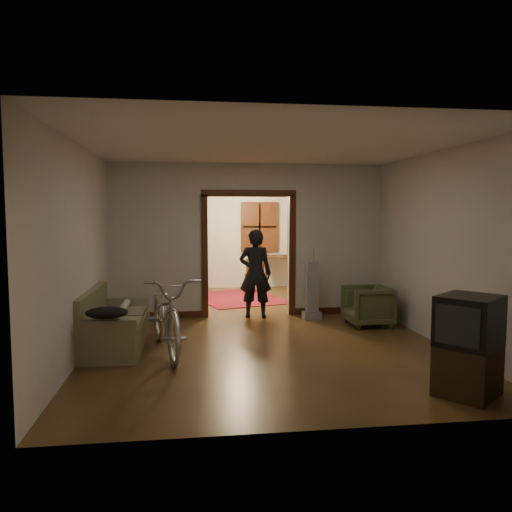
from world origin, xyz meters
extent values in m
cube|color=#3E2913|center=(0.00, 0.00, 0.00)|extent=(5.00, 8.50, 0.01)
cube|color=white|center=(0.00, 0.00, 2.80)|extent=(5.00, 8.50, 0.01)
cube|color=beige|center=(0.00, 4.25, 1.40)|extent=(5.00, 0.02, 2.80)
cube|color=beige|center=(-2.50, 0.00, 1.40)|extent=(0.02, 8.50, 2.80)
cube|color=beige|center=(2.50, 0.00, 1.40)|extent=(0.02, 8.50, 2.80)
cube|color=beige|center=(0.00, 0.75, 1.40)|extent=(5.00, 0.14, 2.80)
cube|color=#3E1E0E|center=(0.00, 0.75, 1.10)|extent=(1.74, 0.20, 2.32)
cube|color=black|center=(0.70, 4.21, 1.55)|extent=(0.98, 0.06, 1.28)
sphere|color=#FFE0A5|center=(0.00, 2.50, 2.35)|extent=(0.24, 0.24, 0.24)
cube|color=silver|center=(1.05, 0.68, 1.25)|extent=(0.08, 0.01, 0.12)
cube|color=#6A6B47|center=(-2.15, -1.22, 0.41)|extent=(0.85, 1.82, 0.83)
cylinder|color=beige|center=(-2.05, -0.92, 0.53)|extent=(0.10, 0.77, 0.10)
ellipsoid|color=black|center=(-2.10, -2.13, 0.68)|extent=(0.51, 0.38, 0.15)
imported|color=silver|center=(-1.40, -1.58, 0.54)|extent=(1.10, 2.14, 1.07)
imported|color=#46512D|center=(1.90, -0.36, 0.34)|extent=(0.76, 0.74, 0.67)
cube|color=black|center=(1.79, -3.62, 0.27)|extent=(0.81, 0.80, 0.54)
cube|color=black|center=(1.79, -3.62, 0.79)|extent=(0.82, 0.81, 0.53)
cube|color=gray|center=(1.09, 0.27, 0.52)|extent=(0.37, 0.33, 1.03)
imported|color=black|center=(0.10, 0.54, 0.81)|extent=(0.66, 0.51, 1.61)
cube|color=maroon|center=(-0.03, 2.62, 0.01)|extent=(2.27, 2.63, 0.02)
cube|color=#212D1B|center=(-1.34, 3.85, 0.84)|extent=(0.94, 0.72, 1.67)
sphere|color=#1E5972|center=(-1.34, 3.85, 1.94)|extent=(0.30, 0.30, 0.30)
cube|color=#331F11|center=(1.27, 3.84, 0.41)|extent=(1.12, 0.62, 0.83)
cube|color=#331F11|center=(0.42, 3.40, 0.41)|extent=(0.45, 0.45, 0.83)
camera|label=1|loc=(-1.08, -8.37, 1.90)|focal=35.00mm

